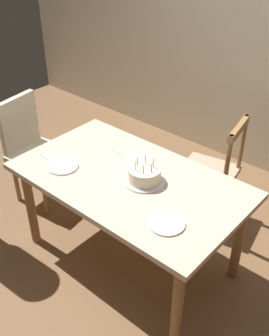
{
  "coord_description": "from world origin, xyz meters",
  "views": [
    {
      "loc": [
        1.51,
        -1.68,
        2.35
      ],
      "look_at": [
        0.05,
        0.0,
        0.85
      ],
      "focal_mm": 43.63,
      "sensor_mm": 36.0,
      "label": 1
    }
  ],
  "objects_px": {
    "plate_far_side": "(140,160)",
    "chair_upholstered": "(31,145)",
    "dining_table": "(129,188)",
    "birthday_cake": "(144,175)",
    "plate_near_celebrant": "(63,166)",
    "plate_near_guest": "(167,223)",
    "chair_spindle_back": "(211,174)"
  },
  "relations": [
    {
      "from": "chair_spindle_back",
      "to": "chair_upholstered",
      "type": "relative_size",
      "value": 1.0
    },
    {
      "from": "plate_far_side",
      "to": "chair_upholstered",
      "type": "distance_m",
      "value": 1.14
    },
    {
      "from": "plate_near_celebrant",
      "to": "plate_near_guest",
      "type": "height_order",
      "value": "same"
    },
    {
      "from": "dining_table",
      "to": "plate_near_celebrant",
      "type": "relative_size",
      "value": 7.24
    },
    {
      "from": "dining_table",
      "to": "plate_near_guest",
      "type": "relative_size",
      "value": 7.24
    },
    {
      "from": "dining_table",
      "to": "plate_far_side",
      "type": "xyz_separation_m",
      "value": [
        -0.08,
        0.21,
        0.1
      ]
    },
    {
      "from": "chair_upholstered",
      "to": "plate_far_side",
      "type": "bearing_deg",
      "value": 8.36
    },
    {
      "from": "dining_table",
      "to": "plate_near_celebrant",
      "type": "distance_m",
      "value": 0.49
    },
    {
      "from": "plate_far_side",
      "to": "plate_near_guest",
      "type": "height_order",
      "value": "same"
    },
    {
      "from": "plate_near_celebrant",
      "to": "plate_far_side",
      "type": "xyz_separation_m",
      "value": [
        0.36,
        0.42,
        0.0
      ]
    },
    {
      "from": "chair_spindle_back",
      "to": "chair_upholstered",
      "type": "height_order",
      "value": "same"
    },
    {
      "from": "birthday_cake",
      "to": "plate_near_guest",
      "type": "height_order",
      "value": "birthday_cake"
    },
    {
      "from": "plate_near_guest",
      "to": "chair_spindle_back",
      "type": "xyz_separation_m",
      "value": [
        -0.29,
        1.0,
        -0.3
      ]
    },
    {
      "from": "birthday_cake",
      "to": "chair_spindle_back",
      "type": "distance_m",
      "value": 0.83
    },
    {
      "from": "chair_spindle_back",
      "to": "birthday_cake",
      "type": "bearing_deg",
      "value": -96.17
    },
    {
      "from": "birthday_cake",
      "to": "plate_far_side",
      "type": "relative_size",
      "value": 1.27
    },
    {
      "from": "plate_near_celebrant",
      "to": "plate_near_guest",
      "type": "xyz_separation_m",
      "value": [
        0.92,
        0.0,
        0.0
      ]
    },
    {
      "from": "plate_near_guest",
      "to": "chair_spindle_back",
      "type": "height_order",
      "value": "chair_spindle_back"
    },
    {
      "from": "plate_near_celebrant",
      "to": "chair_upholstered",
      "type": "relative_size",
      "value": 0.23
    },
    {
      "from": "dining_table",
      "to": "chair_upholstered",
      "type": "bearing_deg",
      "value": 177.8
    },
    {
      "from": "plate_near_guest",
      "to": "chair_upholstered",
      "type": "bearing_deg",
      "value": 171.34
    },
    {
      "from": "birthday_cake",
      "to": "chair_spindle_back",
      "type": "height_order",
      "value": "chair_spindle_back"
    },
    {
      "from": "dining_table",
      "to": "plate_near_celebrant",
      "type": "xyz_separation_m",
      "value": [
        -0.44,
        -0.21,
        0.1
      ]
    },
    {
      "from": "plate_far_side",
      "to": "chair_spindle_back",
      "type": "bearing_deg",
      "value": 65.17
    },
    {
      "from": "plate_far_side",
      "to": "chair_spindle_back",
      "type": "relative_size",
      "value": 0.23
    },
    {
      "from": "plate_near_guest",
      "to": "birthday_cake",
      "type": "bearing_deg",
      "value": 146.74
    },
    {
      "from": "plate_near_guest",
      "to": "chair_spindle_back",
      "type": "distance_m",
      "value": 1.08
    },
    {
      "from": "dining_table",
      "to": "birthday_cake",
      "type": "height_order",
      "value": "birthday_cake"
    },
    {
      "from": "chair_spindle_back",
      "to": "chair_upholstered",
      "type": "bearing_deg",
      "value": -151.6
    },
    {
      "from": "dining_table",
      "to": "birthday_cake",
      "type": "bearing_deg",
      "value": 18.13
    },
    {
      "from": "birthday_cake",
      "to": "chair_upholstered",
      "type": "relative_size",
      "value": 0.29
    },
    {
      "from": "dining_table",
      "to": "chair_upholstered",
      "type": "distance_m",
      "value": 1.19
    }
  ]
}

